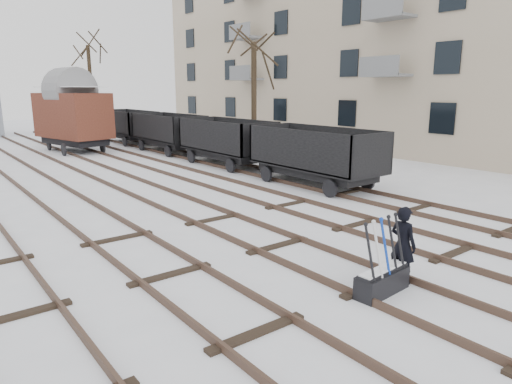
% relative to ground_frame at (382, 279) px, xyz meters
% --- Properties ---
extents(ground, '(120.00, 120.00, 0.00)m').
position_rel_ground_frame_xyz_m(ground, '(0.14, 0.27, -0.28)').
color(ground, white).
rests_on(ground, ground).
extents(tracks, '(13.90, 52.00, 0.16)m').
position_rel_ground_frame_xyz_m(tracks, '(0.14, 13.95, -0.21)').
color(tracks, black).
rests_on(tracks, ground).
extents(apartment_block, '(10.12, 45.00, 16.10)m').
position_rel_ground_frame_xyz_m(apartment_block, '(20.09, 14.27, 7.76)').
color(apartment_block, '#C2AF95').
rests_on(apartment_block, ground).
extents(ground_frame, '(1.33, 0.51, 1.49)m').
position_rel_ground_frame_xyz_m(ground_frame, '(0.00, 0.00, 0.00)').
color(ground_frame, black).
rests_on(ground_frame, ground).
extents(worker, '(0.40, 0.60, 1.60)m').
position_rel_ground_frame_xyz_m(worker, '(0.75, 0.10, 0.52)').
color(worker, black).
rests_on(worker, ground).
extents(freight_wagon_a, '(2.31, 5.76, 2.35)m').
position_rel_ground_frame_xyz_m(freight_wagon_a, '(6.14, 8.02, 0.62)').
color(freight_wagon_a, black).
rests_on(freight_wagon_a, ground).
extents(freight_wagon_b, '(2.31, 5.76, 2.35)m').
position_rel_ground_frame_xyz_m(freight_wagon_b, '(6.14, 14.42, 0.62)').
color(freight_wagon_b, black).
rests_on(freight_wagon_b, ground).
extents(freight_wagon_c, '(2.31, 5.76, 2.35)m').
position_rel_ground_frame_xyz_m(freight_wagon_c, '(6.14, 20.82, 0.62)').
color(freight_wagon_c, black).
rests_on(freight_wagon_c, ground).
extents(freight_wagon_d, '(2.31, 5.76, 2.35)m').
position_rel_ground_frame_xyz_m(freight_wagon_d, '(6.14, 27.22, 0.62)').
color(freight_wagon_d, black).
rests_on(freight_wagon_d, ground).
extents(box_van_wagon, '(3.89, 5.75, 4.02)m').
position_rel_ground_frame_xyz_m(box_van_wagon, '(1.58, 24.83, 2.06)').
color(box_van_wagon, black).
rests_on(box_van_wagon, ground).
extents(tree_near, '(0.30, 0.30, 6.36)m').
position_rel_ground_frame_xyz_m(tree_near, '(8.70, 15.44, 2.90)').
color(tree_near, black).
rests_on(tree_near, ground).
extents(tree_far_right, '(0.30, 0.30, 7.31)m').
position_rel_ground_frame_xyz_m(tree_far_right, '(5.73, 33.53, 3.37)').
color(tree_far_right, black).
rests_on(tree_far_right, ground).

